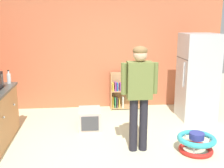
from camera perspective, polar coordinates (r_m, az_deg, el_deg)
name	(u,v)px	position (r m, az deg, el deg)	size (l,w,h in m)	color
ground_plane	(124,150)	(4.57, 2.55, -13.45)	(12.00, 12.00, 0.00)	beige
back_wall	(111,50)	(6.44, -0.23, 6.98)	(5.20, 0.06, 2.70)	#C66744
refrigerator	(197,77)	(5.97, 17.28, 1.42)	(0.73, 0.68, 1.78)	#B7BABF
bookshelf	(125,93)	(6.48, 2.69, -1.84)	(0.80, 0.28, 0.85)	tan
standing_person	(139,89)	(4.23, 5.66, -1.01)	(0.57, 0.22, 1.67)	#222129
baby_walker	(196,142)	(4.64, 17.04, -11.49)	(0.60, 0.60, 0.32)	red
pet_carrier	(90,118)	(5.39, -4.64, -7.13)	(0.42, 0.55, 0.36)	beige
clear_bottle	(9,78)	(5.41, -20.57, 1.16)	(0.07, 0.07, 0.25)	silver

